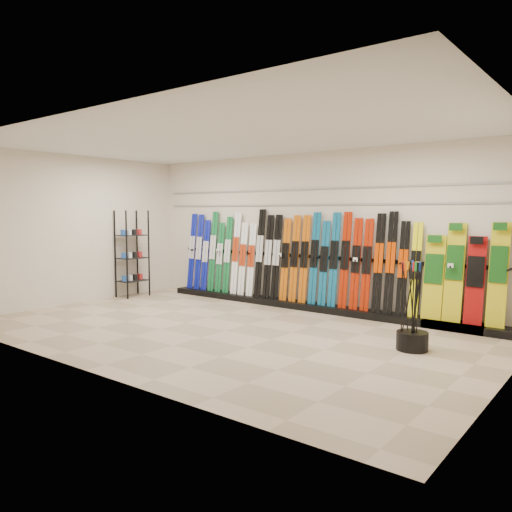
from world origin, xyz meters
The scene contains 13 objects.
floor centered at (0.00, 0.00, 0.00)m, with size 8.00×8.00×0.00m, color tan.
back_wall centered at (0.00, 2.50, 1.50)m, with size 8.00×8.00×0.00m, color beige.
left_wall centered at (-4.00, 0.00, 1.50)m, with size 5.00×5.00×0.00m, color beige.
right_wall centered at (4.00, 0.00, 1.50)m, with size 5.00×5.00×0.00m, color beige.
ceiling centered at (0.00, 0.00, 3.00)m, with size 8.00×8.00×0.00m, color silver.
ski_rack_base centered at (0.22, 2.28, 0.06)m, with size 8.00×0.40×0.12m, color black.
skis centered at (-0.44, 2.33, 0.95)m, with size 5.38×0.22×1.80m.
snowboards centered at (2.92, 2.35, 0.86)m, with size 1.26×0.24×1.59m.
accessory_rack centered at (-3.75, 1.18, 0.95)m, with size 0.40×0.60×1.90m, color black.
pole_bin centered at (2.72, 0.71, 0.12)m, with size 0.42×0.42×0.25m, color black.
ski_poles centered at (2.71, 0.70, 0.61)m, with size 0.28×0.38×1.18m.
slatwall_rail_0 centered at (0.00, 2.48, 2.00)m, with size 7.60×0.02×0.03m, color gray.
slatwall_rail_1 centered at (0.00, 2.48, 2.30)m, with size 7.60×0.02×0.03m, color gray.
Camera 1 is at (5.09, -5.79, 1.85)m, focal length 35.00 mm.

